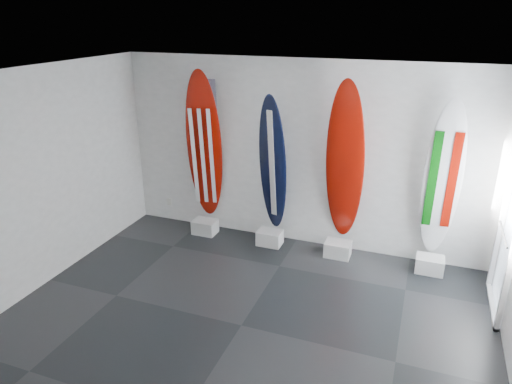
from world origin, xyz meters
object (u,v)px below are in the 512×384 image
at_px(surfboard_usa, 204,147).
at_px(surfboard_swiss, 345,163).
at_px(surfboard_navy, 273,164).
at_px(surfboard_italy, 442,180).

relative_size(surfboard_usa, surfboard_swiss, 1.01).
xyz_separation_m(surfboard_navy, surfboard_italy, (2.52, 0.00, 0.05)).
bearing_deg(surfboard_navy, surfboard_swiss, 16.07).
height_order(surfboard_usa, surfboard_navy, surfboard_usa).
distance_m(surfboard_usa, surfboard_italy, 3.72).
bearing_deg(surfboard_swiss, surfboard_navy, -178.14).
distance_m(surfboard_usa, surfboard_swiss, 2.34).
bearing_deg(surfboard_navy, surfboard_usa, -163.93).
bearing_deg(surfboard_usa, surfboard_italy, -12.48).
xyz_separation_m(surfboard_usa, surfboard_navy, (1.20, 0.00, -0.17)).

